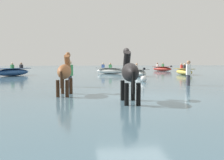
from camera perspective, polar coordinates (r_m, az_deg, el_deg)
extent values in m
plane|color=#666051|center=(9.29, 4.60, -5.98)|extent=(120.00, 120.00, 0.00)
cube|color=#476675|center=(19.10, -1.21, -0.18)|extent=(90.00, 90.00, 0.33)
ellipsoid|color=black|center=(8.27, 3.88, 1.65)|extent=(0.55, 1.47, 0.58)
cylinder|color=black|center=(8.82, 2.26, -3.29)|extent=(0.13, 0.13, 0.98)
cylinder|color=black|center=(8.86, 4.50, -3.26)|extent=(0.13, 0.13, 0.98)
cylinder|color=black|center=(7.82, 3.13, -4.26)|extent=(0.13, 0.13, 0.98)
cylinder|color=black|center=(7.87, 5.65, -4.22)|extent=(0.13, 0.13, 0.98)
cylinder|color=black|center=(9.01, 3.19, 4.19)|extent=(0.25, 0.54, 0.67)
ellipsoid|color=black|center=(9.16, 3.08, 6.10)|extent=(0.23, 0.50, 0.25)
cylinder|color=black|center=(7.60, 4.63, -0.60)|extent=(0.09, 0.09, 0.62)
ellipsoid|color=brown|center=(10.15, -10.11, 1.75)|extent=(0.62, 1.43, 0.55)
cylinder|color=black|center=(10.71, -10.51, -2.13)|extent=(0.13, 0.13, 0.94)
cylinder|color=black|center=(10.66, -8.75, -2.14)|extent=(0.13, 0.13, 0.94)
cylinder|color=black|center=(9.77, -11.49, -2.76)|extent=(0.13, 0.13, 0.94)
cylinder|color=black|center=(9.71, -9.56, -2.78)|extent=(0.13, 0.13, 0.94)
cylinder|color=brown|center=(10.86, -9.50, 3.75)|extent=(0.27, 0.53, 0.63)
ellipsoid|color=brown|center=(11.00, -9.40, 5.28)|extent=(0.25, 0.49, 0.24)
cylinder|color=black|center=(9.52, -10.75, 0.04)|extent=(0.09, 0.09, 0.59)
ellipsoid|color=#28518E|center=(23.89, -20.50, 1.55)|extent=(2.86, 3.14, 0.59)
cube|color=navy|center=(23.88, -20.52, 2.31)|extent=(2.74, 3.01, 0.04)
cube|color=#232328|center=(24.39, -18.81, 2.78)|extent=(0.30, 0.32, 0.30)
sphere|color=#A37556|center=(24.39, -18.82, 3.35)|extent=(0.18, 0.18, 0.18)
cube|color=#388E51|center=(23.87, -20.52, 2.71)|extent=(0.30, 0.32, 0.30)
sphere|color=beige|center=(23.86, -20.53, 3.29)|extent=(0.18, 0.18, 0.18)
ellipsoid|color=gold|center=(24.83, 15.12, 1.68)|extent=(1.06, 2.76, 0.52)
cube|color=olive|center=(24.82, 15.14, 2.33)|extent=(1.01, 2.65, 0.04)
cube|color=red|center=(25.54, 14.62, 2.78)|extent=(0.19, 0.27, 0.30)
sphere|color=tan|center=(25.54, 14.63, 3.31)|extent=(0.18, 0.18, 0.18)
cube|color=#232328|center=(24.83, 15.25, 2.72)|extent=(0.19, 0.27, 0.30)
sphere|color=beige|center=(24.83, 15.26, 3.28)|extent=(0.18, 0.18, 0.18)
ellipsoid|color=#BC382D|center=(32.73, 10.68, 2.33)|extent=(2.32, 2.42, 0.49)
cube|color=maroon|center=(32.73, 10.69, 2.79)|extent=(2.23, 2.32, 0.04)
cube|color=black|center=(32.15, 12.51, 2.87)|extent=(0.20, 0.20, 0.18)
cube|color=white|center=(33.06, 9.64, 3.12)|extent=(0.31, 0.31, 0.30)
sphere|color=#A37556|center=(33.05, 9.64, 3.53)|extent=(0.18, 0.18, 0.18)
cube|color=#388E51|center=(32.84, 10.81, 3.09)|extent=(0.31, 0.31, 0.30)
sphere|color=tan|center=(32.83, 10.81, 3.51)|extent=(0.18, 0.18, 0.18)
ellipsoid|color=silver|center=(21.99, 5.12, 1.55)|extent=(1.72, 3.14, 0.56)
cube|color=gray|center=(21.98, 5.13, 2.32)|extent=(1.65, 3.01, 0.04)
cube|color=black|center=(20.70, 6.87, 2.38)|extent=(0.18, 0.16, 0.18)
cube|color=white|center=(22.00, 5.29, 2.77)|extent=(0.24, 0.30, 0.30)
sphere|color=tan|center=(22.00, 5.29, 3.39)|extent=(0.18, 0.18, 0.18)
ellipsoid|color=silver|center=(25.59, -0.32, 1.93)|extent=(2.93, 2.18, 0.54)
cube|color=gray|center=(25.58, -0.32, 2.58)|extent=(2.81, 2.10, 0.04)
cube|color=#3356A8|center=(25.89, -1.92, 2.98)|extent=(0.31, 0.28, 0.30)
sphere|color=beige|center=(25.88, -1.92, 3.51)|extent=(0.18, 0.18, 0.18)
cube|color=#388E51|center=(25.52, -0.37, 2.96)|extent=(0.31, 0.28, 0.30)
sphere|color=tan|center=(25.51, -0.37, 3.50)|extent=(0.18, 0.18, 0.18)
cylinder|color=#383842|center=(13.38, -8.98, -0.97)|extent=(0.20, 0.20, 0.88)
cube|color=#388E51|center=(13.33, -9.02, 2.07)|extent=(0.34, 0.38, 0.54)
sphere|color=beige|center=(13.32, -9.04, 3.71)|extent=(0.20, 0.20, 0.20)
cylinder|color=#383842|center=(14.53, 15.94, -0.66)|extent=(0.20, 0.20, 0.88)
cube|color=white|center=(14.49, 15.99, 2.13)|extent=(0.26, 0.35, 0.54)
sphere|color=#A37556|center=(14.48, 16.02, 3.64)|extent=(0.20, 0.20, 0.20)
sphere|color=silver|center=(16.36, 6.78, 0.27)|extent=(0.38, 0.38, 0.38)
cylinder|color=black|center=(16.34, 6.79, 1.78)|extent=(0.04, 0.04, 0.49)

